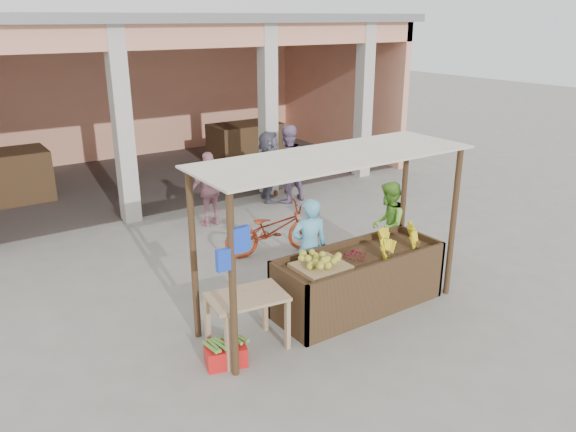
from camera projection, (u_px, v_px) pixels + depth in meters
ground at (332, 316)px, 8.20m from camera, size 60.00×60.00×0.00m
market_building at (118, 76)px, 14.28m from camera, size 14.40×6.40×4.20m
fruit_stall at (359, 283)px, 8.33m from camera, size 2.60×0.95×0.80m
stall_awning at (332, 185)px, 7.58m from camera, size 4.09×1.35×2.39m
banana_heap at (399, 241)px, 8.56m from camera, size 1.09×0.60×0.20m
melon_tray at (321, 263)px, 7.82m from camera, size 0.71×0.62×0.19m
berry_heap at (355, 254)px, 8.17m from camera, size 0.42×0.34×0.13m
side_table at (247, 305)px, 7.17m from camera, size 1.06×0.78×0.79m
papaya_pile at (247, 288)px, 7.09m from camera, size 0.68×0.39×0.20m
red_crate at (225, 354)px, 7.03m from camera, size 0.58×0.48×0.26m
plantain_bundle at (225, 343)px, 6.98m from camera, size 0.39×0.27×0.08m
produce_sacks at (279, 182)px, 13.77m from camera, size 0.78×0.73×0.59m
vendor_blue at (309, 244)px, 8.59m from camera, size 0.75×0.64×1.68m
vendor_green at (388, 223)px, 9.54m from camera, size 0.90×0.81×1.62m
motorcycle at (273, 228)px, 10.20m from camera, size 1.10×2.00×0.99m
shopper_b at (210, 187)px, 11.53m from camera, size 1.00×0.57×1.67m
shopper_d at (269, 165)px, 13.06m from camera, size 1.20×1.75×1.76m
shopper_f at (287, 160)px, 12.96m from camera, size 1.02×0.65×1.98m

